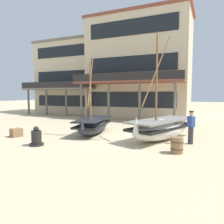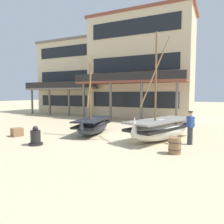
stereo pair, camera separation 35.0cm
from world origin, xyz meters
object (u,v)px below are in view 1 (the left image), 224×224
(cargo_crate, at_px, (16,133))
(wooden_barrel, at_px, (177,145))
(harbor_building_annex, at_px, (78,78))
(fisherman_by_hull, at_px, (191,128))
(harbor_building_main, at_px, (138,67))
(fishing_boat_centre_large, at_px, (162,128))
(fishing_boat_near_left, at_px, (93,125))
(capstan_winch, at_px, (36,138))

(cargo_crate, bearing_deg, wooden_barrel, 1.81)
(harbor_building_annex, bearing_deg, fisherman_by_hull, -40.67)
(harbor_building_main, height_order, harbor_building_annex, harbor_building_main)
(fishing_boat_centre_large, bearing_deg, fisherman_by_hull, -17.31)
(fishing_boat_near_left, xyz_separation_m, harbor_building_main, (-0.60, 11.20, 4.92))
(fishing_boat_centre_large, xyz_separation_m, harbor_building_main, (-4.89, 11.06, 4.84))
(wooden_barrel, xyz_separation_m, harbor_building_annex, (-15.03, 15.29, 4.31))
(fishing_boat_centre_large, xyz_separation_m, wooden_barrel, (1.18, -2.53, -0.28))
(fisherman_by_hull, bearing_deg, harbor_building_annex, 139.33)
(fisherman_by_hull, xyz_separation_m, capstan_winch, (-6.90, -3.49, -0.46))
(capstan_winch, bearing_deg, fishing_boat_near_left, 74.76)
(harbor_building_annex, bearing_deg, wooden_barrel, -45.51)
(cargo_crate, bearing_deg, fishing_boat_near_left, 35.71)
(fishing_boat_near_left, relative_size, capstan_winch, 5.16)
(fishing_boat_centre_large, bearing_deg, wooden_barrel, -65.07)
(fishing_boat_near_left, height_order, harbor_building_annex, harbor_building_annex)
(capstan_winch, distance_m, cargo_crate, 2.92)
(fishing_boat_centre_large, height_order, capstan_winch, fishing_boat_centre_large)
(capstan_winch, xyz_separation_m, wooden_barrel, (6.51, 1.44, -0.02))
(harbor_building_main, bearing_deg, capstan_winch, -91.69)
(capstan_winch, xyz_separation_m, harbor_building_main, (0.44, 15.03, 5.10))
(fishing_boat_near_left, height_order, fishing_boat_centre_large, fishing_boat_centre_large)
(cargo_crate, xyz_separation_m, harbor_building_annex, (-5.84, 15.58, 4.42))
(fishing_boat_near_left, xyz_separation_m, fisherman_by_hull, (5.86, -0.34, 0.28))
(cargo_crate, bearing_deg, harbor_building_main, 77.31)
(fishing_boat_near_left, distance_m, cargo_crate, 4.60)
(fishing_boat_centre_large, distance_m, cargo_crate, 8.50)
(harbor_building_annex, bearing_deg, harbor_building_main, -10.76)
(fisherman_by_hull, height_order, capstan_winch, fisherman_by_hull)
(capstan_winch, distance_m, wooden_barrel, 6.67)
(wooden_barrel, relative_size, harbor_building_main, 0.06)
(fishing_boat_near_left, xyz_separation_m, capstan_winch, (-1.04, -3.83, -0.18))
(cargo_crate, bearing_deg, capstan_winch, -23.24)
(capstan_winch, height_order, harbor_building_main, harbor_building_main)
(fishing_boat_near_left, height_order, harbor_building_main, harbor_building_main)
(cargo_crate, height_order, harbor_building_main, harbor_building_main)
(fishing_boat_near_left, height_order, wooden_barrel, fishing_boat_near_left)
(fishing_boat_centre_large, height_order, fisherman_by_hull, fishing_boat_centre_large)
(fishing_boat_near_left, xyz_separation_m, wooden_barrel, (5.46, -2.39, -0.20))
(capstan_winch, height_order, harbor_building_annex, harbor_building_annex)
(fisherman_by_hull, bearing_deg, wooden_barrel, -100.97)
(fishing_boat_centre_large, bearing_deg, capstan_winch, -143.28)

